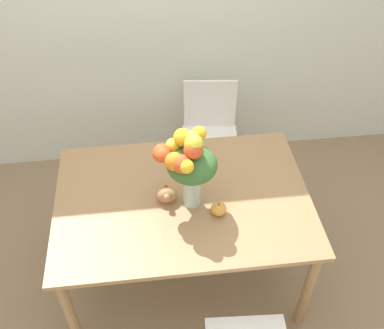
% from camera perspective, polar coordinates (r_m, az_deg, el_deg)
% --- Properties ---
extents(ground_plane, '(12.00, 12.00, 0.00)m').
position_cam_1_polar(ground_plane, '(3.20, -0.98, -13.28)').
color(ground_plane, '#8E7556').
extents(wall_back, '(8.00, 0.06, 2.70)m').
position_cam_1_polar(wall_back, '(3.31, -3.77, 19.84)').
color(wall_back, silver).
rests_on(wall_back, ground_plane).
extents(dining_table, '(1.47, 1.02, 0.75)m').
position_cam_1_polar(dining_table, '(2.67, -1.15, -5.44)').
color(dining_table, '#9E754C').
rests_on(dining_table, ground_plane).
extents(flower_vase, '(0.34, 0.32, 0.51)m').
position_cam_1_polar(flower_vase, '(2.35, -0.45, 0.20)').
color(flower_vase, '#B2CCBC').
rests_on(flower_vase, dining_table).
extents(pumpkin, '(0.09, 0.09, 0.08)m').
position_cam_1_polar(pumpkin, '(2.50, 3.41, -5.66)').
color(pumpkin, gold).
rests_on(pumpkin, dining_table).
extents(turkey_figurine, '(0.12, 0.16, 0.10)m').
position_cam_1_polar(turkey_figurine, '(2.57, -3.28, -3.56)').
color(turkey_figurine, '#A87A4C').
rests_on(turkey_figurine, dining_table).
extents(dining_chair_near_window, '(0.46, 0.46, 0.87)m').
position_cam_1_polar(dining_chair_near_window, '(3.46, 2.28, 3.69)').
color(dining_chair_near_window, white).
rests_on(dining_chair_near_window, ground_plane).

